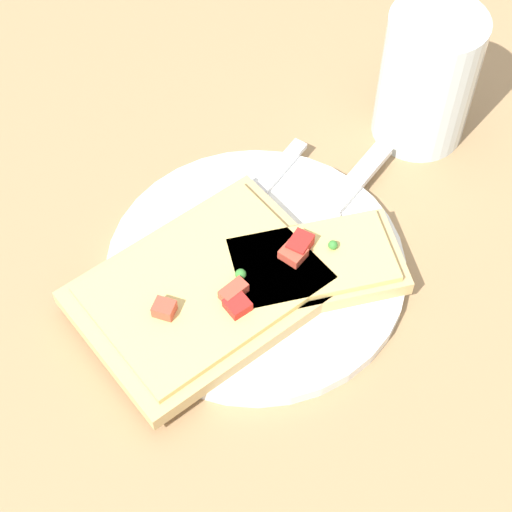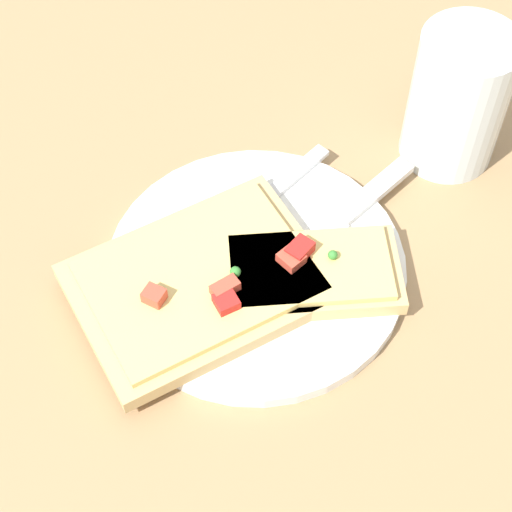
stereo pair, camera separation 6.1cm
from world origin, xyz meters
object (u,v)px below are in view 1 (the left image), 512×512
Objects in this scene: plate at (256,267)px; knife at (325,217)px; pizza_slice_main at (205,290)px; fork at (228,227)px; drinking_glass at (427,78)px; pizza_slice_corner at (312,265)px.

plate is 1.25× the size of knife.
fork is at bearing -142.81° from pizza_slice_main.
drinking_glass reaches higher than knife.
plate is at bearing -179.69° from pizza_slice_main.
plate is at bearing 67.60° from fork.
pizza_slice_corner reaches higher than fork.
drinking_glass is at bearing 44.50° from pizza_slice_corner.
pizza_slice_corner is (0.07, -0.04, 0.01)m from fork.
knife is 0.15m from drinking_glass.
knife is (0.08, 0.01, -0.00)m from fork.
fork is 0.08m from knife.
pizza_slice_main is at bearing -135.47° from drinking_glass.
pizza_slice_main is 0.09m from pizza_slice_corner.
pizza_slice_corner is at bearing -11.89° from plate.
pizza_slice_main and pizza_slice_corner have the same top height.
knife is at bearing 37.10° from plate.
fork reaches higher than plate.
knife is at bearing 131.54° from fork.
pizza_slice_corner is at bearing 91.39° from fork.
pizza_slice_corner reaches higher than knife.
knife reaches higher than fork.
plate is 0.04m from fork.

